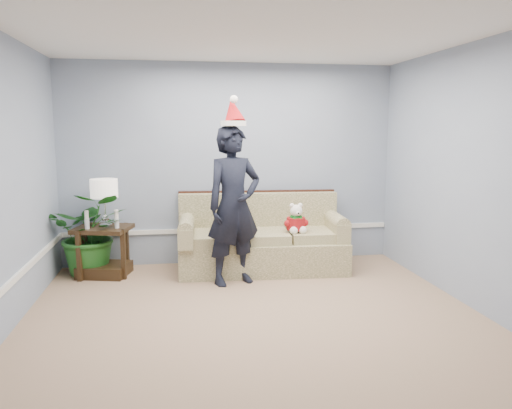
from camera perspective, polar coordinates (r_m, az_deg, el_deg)
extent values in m
cube|color=tan|center=(4.69, 0.61, -14.48)|extent=(4.50, 5.00, 0.02)
cube|color=white|center=(4.40, 0.67, 20.19)|extent=(4.50, 5.00, 0.02)
cube|color=#899AAF|center=(6.81, -2.99, 4.61)|extent=(4.50, 0.02, 2.70)
cube|color=#899AAF|center=(1.95, 13.46, -5.96)|extent=(4.50, 0.02, 2.70)
cube|color=#899AAF|center=(5.22, 25.92, 2.50)|extent=(0.02, 5.00, 2.70)
cube|color=white|center=(6.91, -2.91, -2.87)|extent=(4.48, 0.03, 0.06)
cube|color=brown|center=(6.54, 0.74, -5.75)|extent=(2.18, 1.04, 0.41)
cube|color=brown|center=(6.35, -5.05, -3.77)|extent=(0.67, 0.77, 0.12)
cube|color=brown|center=(6.43, 0.82, -3.58)|extent=(0.67, 0.77, 0.12)
cube|color=brown|center=(6.58, 6.50, -3.36)|extent=(0.67, 0.77, 0.12)
cube|color=brown|center=(6.77, 0.24, -1.04)|extent=(2.14, 0.33, 0.57)
cube|color=black|center=(6.80, 0.15, 1.42)|extent=(2.13, 0.19, 0.05)
cube|color=brown|center=(6.37, -7.92, -3.22)|extent=(0.24, 0.92, 0.24)
cube|color=brown|center=(6.70, 8.98, -2.66)|extent=(0.24, 0.92, 0.24)
cube|color=#312112|center=(6.49, -17.12, -2.67)|extent=(0.76, 0.69, 0.05)
cube|color=#312112|center=(6.61, -16.92, -7.14)|extent=(0.68, 0.61, 0.15)
cube|color=#312112|center=(6.40, -19.57, -5.59)|extent=(0.06, 0.06, 0.62)
cube|color=#312112|center=(6.32, -14.91, -5.54)|extent=(0.06, 0.06, 0.62)
cube|color=#312112|center=(6.79, -18.96, -4.73)|extent=(0.06, 0.06, 0.62)
cube|color=#312112|center=(6.72, -14.57, -4.67)|extent=(0.06, 0.06, 0.62)
cylinder|color=silver|center=(6.49, -16.80, -2.28)|extent=(0.16, 0.16, 0.03)
sphere|color=silver|center=(6.48, -16.83, -1.51)|extent=(0.09, 0.09, 0.09)
cylinder|color=silver|center=(6.45, -16.89, -0.24)|extent=(0.02, 0.02, 0.33)
cylinder|color=white|center=(6.42, -16.98, 1.78)|extent=(0.33, 0.33, 0.23)
cylinder|color=silver|center=(6.39, -18.75, -2.12)|extent=(0.06, 0.06, 0.12)
cylinder|color=white|center=(6.38, -18.80, -1.12)|extent=(0.05, 0.05, 0.10)
cylinder|color=silver|center=(6.35, -15.63, -2.06)|extent=(0.06, 0.06, 0.12)
cylinder|color=white|center=(6.33, -15.68, -1.05)|extent=(0.05, 0.05, 0.10)
imported|color=#1C581C|center=(6.61, -18.31, -3.11)|extent=(1.00, 0.88, 1.06)
imported|color=black|center=(5.85, -2.55, -0.14)|extent=(0.80, 0.66, 1.87)
cylinder|color=white|center=(5.78, -2.61, 9.25)|extent=(0.39, 0.39, 0.06)
cone|color=#AF1912|center=(5.81, -2.65, 10.71)|extent=(0.36, 0.40, 0.35)
sphere|color=white|center=(5.72, -2.54, 11.92)|extent=(0.09, 0.09, 0.09)
sphere|color=white|center=(6.36, 4.58, -2.18)|extent=(0.22, 0.22, 0.22)
cylinder|color=#AF1912|center=(6.36, 4.58, -2.18)|extent=(0.25, 0.25, 0.16)
cylinder|color=#12691E|center=(6.34, 4.58, -1.41)|extent=(0.17, 0.17, 0.03)
sphere|color=white|center=(6.26, 4.26, -2.99)|extent=(0.10, 0.10, 0.10)
sphere|color=white|center=(6.29, 5.31, -2.95)|extent=(0.10, 0.10, 0.10)
sphere|color=white|center=(6.32, 4.61, -0.73)|extent=(0.16, 0.16, 0.16)
sphere|color=black|center=(6.23, 4.82, -0.99)|extent=(0.02, 0.02, 0.02)
sphere|color=white|center=(6.31, 4.12, -0.11)|extent=(0.06, 0.06, 0.06)
sphere|color=white|center=(6.33, 5.08, -0.09)|extent=(0.06, 0.06, 0.06)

